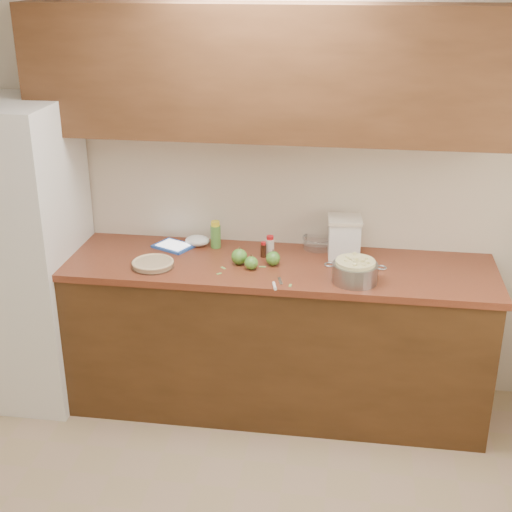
# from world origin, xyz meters

# --- Properties ---
(room_shell) EXTENTS (3.60, 3.60, 3.60)m
(room_shell) POSITION_xyz_m (0.00, 0.00, 1.30)
(room_shell) COLOR tan
(room_shell) RESTS_ON ground
(counter_run) EXTENTS (2.64, 0.68, 0.92)m
(counter_run) POSITION_xyz_m (0.00, 1.48, 0.46)
(counter_run) COLOR #492C14
(counter_run) RESTS_ON ground
(upper_cabinets) EXTENTS (2.60, 0.34, 0.70)m
(upper_cabinets) POSITION_xyz_m (0.00, 1.63, 1.95)
(upper_cabinets) COLOR brown
(upper_cabinets) RESTS_ON room_shell
(fridge) EXTENTS (0.70, 0.70, 1.80)m
(fridge) POSITION_xyz_m (-1.44, 1.44, 0.90)
(fridge) COLOR white
(fridge) RESTS_ON ground
(pie) EXTENTS (0.24, 0.24, 0.04)m
(pie) POSITION_xyz_m (-0.58, 1.32, 0.94)
(pie) COLOR silver
(pie) RESTS_ON counter_run
(colander) EXTENTS (0.33, 0.24, 0.12)m
(colander) POSITION_xyz_m (0.54, 1.29, 0.98)
(colander) COLOR gray
(colander) RESTS_ON counter_run
(flour_canister) EXTENTS (0.20, 0.20, 0.23)m
(flour_canister) POSITION_xyz_m (0.46, 1.64, 1.04)
(flour_canister) COLOR white
(flour_canister) RESTS_ON counter_run
(tablet) EXTENTS (0.27, 0.24, 0.02)m
(tablet) POSITION_xyz_m (-0.54, 1.63, 0.93)
(tablet) COLOR blue
(tablet) RESTS_ON counter_run
(paring_knife) EXTENTS (0.06, 0.17, 0.02)m
(paring_knife) POSITION_xyz_m (0.13, 1.17, 0.93)
(paring_knife) COLOR gray
(paring_knife) RESTS_ON counter_run
(lemon_bottle) EXTENTS (0.06, 0.06, 0.16)m
(lemon_bottle) POSITION_xyz_m (-0.29, 1.67, 1.00)
(lemon_bottle) COLOR #4C8C38
(lemon_bottle) RESTS_ON counter_run
(cinnamon_shaker) EXTENTS (0.05, 0.05, 0.12)m
(cinnamon_shaker) POSITION_xyz_m (0.04, 1.60, 0.98)
(cinnamon_shaker) COLOR beige
(cinnamon_shaker) RESTS_ON counter_run
(vanilla_bottle) EXTENTS (0.03, 0.03, 0.09)m
(vanilla_bottle) POSITION_xyz_m (0.01, 1.56, 0.96)
(vanilla_bottle) COLOR black
(vanilla_bottle) RESTS_ON counter_run
(mixing_bowl) EXTENTS (0.19, 0.19, 0.07)m
(mixing_bowl) POSITION_xyz_m (0.31, 1.75, 0.96)
(mixing_bowl) COLOR silver
(mixing_bowl) RESTS_ON counter_run
(paper_towel) EXTENTS (0.16, 0.14, 0.06)m
(paper_towel) POSITION_xyz_m (-0.40, 1.68, 0.95)
(paper_towel) COLOR white
(paper_towel) RESTS_ON counter_run
(apple_left) EXTENTS (0.09, 0.09, 0.10)m
(apple_left) POSITION_xyz_m (-0.11, 1.44, 0.97)
(apple_left) COLOR #4F9130
(apple_left) RESTS_ON counter_run
(apple_center) EXTENTS (0.08, 0.08, 0.09)m
(apple_center) POSITION_xyz_m (0.08, 1.45, 0.96)
(apple_center) COLOR #4F9130
(apple_center) RESTS_ON counter_run
(apple_front) EXTENTS (0.07, 0.07, 0.09)m
(apple_front) POSITION_xyz_m (-0.03, 1.38, 0.96)
(apple_front) COLOR #4F9130
(apple_front) RESTS_ON counter_run
(peel_a) EXTENTS (0.03, 0.03, 0.00)m
(peel_a) POSITION_xyz_m (-0.20, 1.29, 0.92)
(peel_a) COLOR #7DB156
(peel_a) RESTS_ON counter_run
(peel_b) EXTENTS (0.04, 0.02, 0.00)m
(peel_b) POSITION_xyz_m (0.02, 1.41, 0.92)
(peel_b) COLOR #7DB156
(peel_b) RESTS_ON counter_run
(peel_c) EXTENTS (0.04, 0.03, 0.00)m
(peel_c) POSITION_xyz_m (-0.19, 1.37, 0.92)
(peel_c) COLOR #7DB156
(peel_c) RESTS_ON counter_run
(peel_d) EXTENTS (0.02, 0.03, 0.00)m
(peel_d) POSITION_xyz_m (0.20, 1.19, 0.92)
(peel_d) COLOR #7DB156
(peel_d) RESTS_ON counter_run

